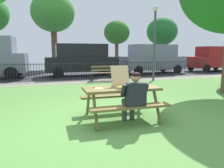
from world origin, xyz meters
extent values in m
cube|color=#5F9846|center=(0.00, 1.54, -0.01)|extent=(28.00, 11.07, 0.02)
cube|color=gray|center=(0.00, 6.37, 0.00)|extent=(28.00, 1.40, 0.01)
cube|color=#38383D|center=(0.00, 10.56, -0.01)|extent=(28.00, 6.97, 0.01)
cube|color=brown|center=(0.38, -0.05, 0.74)|extent=(1.81, 0.78, 0.06)
cube|color=brown|center=(0.37, -0.65, 0.44)|extent=(1.80, 0.30, 0.05)
cube|color=brown|center=(0.39, 0.55, 0.44)|extent=(1.80, 0.30, 0.05)
cylinder|color=brown|center=(-0.36, -0.46, 0.35)|extent=(0.07, 0.43, 0.74)
cylinder|color=brown|center=(-0.35, 0.37, 0.35)|extent=(0.07, 0.43, 0.74)
cylinder|color=brown|center=(1.11, -0.48, 0.35)|extent=(0.07, 0.43, 0.74)
cylinder|color=brown|center=(1.12, 0.35, 0.35)|extent=(0.07, 0.43, 0.74)
cube|color=tan|center=(0.43, -0.11, 0.78)|extent=(0.49, 0.49, 0.01)
cube|color=silver|center=(0.43, -0.11, 0.78)|extent=(0.45, 0.45, 0.00)
cube|color=tan|center=(0.44, -0.33, 0.80)|extent=(0.47, 0.04, 0.04)
cube|color=tan|center=(0.41, 0.12, 0.80)|extent=(0.47, 0.04, 0.04)
cube|color=tan|center=(0.20, -0.12, 0.80)|extent=(0.04, 0.47, 0.04)
cube|color=tan|center=(0.65, -0.09, 0.80)|extent=(0.04, 0.47, 0.04)
cube|color=tan|center=(0.41, 0.14, 1.05)|extent=(0.47, 0.16, 0.45)
cylinder|color=tan|center=(0.43, -0.11, 0.79)|extent=(0.40, 0.40, 0.01)
cylinder|color=#F1CA5A|center=(0.43, -0.11, 0.80)|extent=(0.36, 0.36, 0.00)
pyramid|color=#EDD063|center=(-0.16, 0.00, 0.78)|extent=(0.24, 0.27, 0.01)
cube|color=tan|center=(-0.21, 0.10, 0.78)|extent=(0.17, 0.11, 0.02)
cylinder|color=#454545|center=(0.39, -0.23, 0.22)|extent=(0.12, 0.12, 0.44)
cylinder|color=#454545|center=(0.39, -0.44, 0.47)|extent=(0.15, 0.42, 0.15)
cylinder|color=#454545|center=(0.59, -0.24, 0.22)|extent=(0.12, 0.12, 0.44)
cylinder|color=#454545|center=(0.59, -0.45, 0.47)|extent=(0.15, 0.42, 0.15)
cube|color=#1E2328|center=(0.48, -0.65, 0.70)|extent=(0.42, 0.22, 0.52)
cylinder|color=#1E2328|center=(0.22, -0.60, 0.80)|extent=(0.09, 0.21, 0.31)
cylinder|color=#1E2328|center=(0.74, -0.61, 0.80)|extent=(0.09, 0.21, 0.31)
sphere|color=tan|center=(0.48, -0.63, 1.08)|extent=(0.21, 0.21, 0.21)
ellipsoid|color=black|center=(0.48, -0.64, 1.13)|extent=(0.21, 0.20, 0.12)
cylinder|color=black|center=(0.00, 7.07, 0.93)|extent=(18.75, 0.03, 0.03)
cylinder|color=black|center=(0.00, 7.07, 0.15)|extent=(18.75, 0.03, 0.03)
cylinder|color=black|center=(-3.52, 7.07, 0.51)|extent=(0.02, 0.02, 1.01)
cylinder|color=black|center=(-3.38, 7.07, 0.51)|extent=(0.02, 0.02, 1.01)
cylinder|color=black|center=(-3.24, 7.07, 0.51)|extent=(0.02, 0.02, 1.01)
cylinder|color=black|center=(-3.10, 7.07, 0.51)|extent=(0.02, 0.02, 1.01)
cylinder|color=black|center=(-2.96, 7.07, 0.51)|extent=(0.02, 0.02, 1.01)
cylinder|color=black|center=(-2.82, 7.07, 0.51)|extent=(0.02, 0.02, 1.01)
cylinder|color=black|center=(-2.68, 7.07, 0.51)|extent=(0.02, 0.02, 1.01)
cylinder|color=black|center=(-2.54, 7.07, 0.51)|extent=(0.02, 0.02, 1.01)
cylinder|color=black|center=(-2.40, 7.07, 0.51)|extent=(0.02, 0.02, 1.01)
cylinder|color=black|center=(-2.26, 7.07, 0.51)|extent=(0.02, 0.02, 1.01)
cylinder|color=black|center=(-2.11, 7.07, 0.51)|extent=(0.02, 0.02, 1.01)
cylinder|color=black|center=(-1.97, 7.07, 0.51)|extent=(0.02, 0.02, 1.01)
cylinder|color=black|center=(-1.83, 7.07, 0.51)|extent=(0.02, 0.02, 1.01)
cylinder|color=black|center=(-1.69, 7.07, 0.51)|extent=(0.02, 0.02, 1.01)
cylinder|color=black|center=(-1.55, 7.07, 0.51)|extent=(0.02, 0.02, 1.01)
cylinder|color=black|center=(-1.41, 7.07, 0.51)|extent=(0.02, 0.02, 1.01)
cylinder|color=black|center=(-1.27, 7.07, 0.51)|extent=(0.02, 0.02, 1.01)
cylinder|color=black|center=(-1.13, 7.07, 0.51)|extent=(0.02, 0.02, 1.01)
cylinder|color=black|center=(-0.99, 7.07, 0.51)|extent=(0.02, 0.02, 1.01)
cylinder|color=black|center=(-0.85, 7.07, 0.51)|extent=(0.02, 0.02, 1.01)
cylinder|color=black|center=(-0.70, 7.07, 0.51)|extent=(0.02, 0.02, 1.01)
cylinder|color=black|center=(-0.56, 7.07, 0.51)|extent=(0.02, 0.02, 1.01)
cylinder|color=black|center=(-0.42, 7.07, 0.51)|extent=(0.02, 0.02, 1.01)
cylinder|color=black|center=(-0.28, 7.07, 0.51)|extent=(0.02, 0.02, 1.01)
cylinder|color=black|center=(-0.14, 7.07, 0.51)|extent=(0.02, 0.02, 1.01)
cylinder|color=black|center=(0.00, 7.07, 0.51)|extent=(0.02, 0.02, 1.01)
cylinder|color=black|center=(0.14, 7.07, 0.51)|extent=(0.02, 0.02, 1.01)
cylinder|color=black|center=(0.28, 7.07, 0.51)|extent=(0.02, 0.02, 1.01)
cylinder|color=black|center=(0.42, 7.07, 0.51)|extent=(0.02, 0.02, 1.01)
cylinder|color=black|center=(0.56, 7.07, 0.51)|extent=(0.02, 0.02, 1.01)
cylinder|color=black|center=(0.70, 7.07, 0.51)|extent=(0.02, 0.02, 1.01)
cylinder|color=black|center=(0.85, 7.07, 0.51)|extent=(0.02, 0.02, 1.01)
cylinder|color=black|center=(0.99, 7.07, 0.51)|extent=(0.02, 0.02, 1.01)
cylinder|color=black|center=(1.13, 7.07, 0.51)|extent=(0.02, 0.02, 1.01)
cylinder|color=black|center=(1.27, 7.07, 0.51)|extent=(0.02, 0.02, 1.01)
cylinder|color=black|center=(1.41, 7.07, 0.51)|extent=(0.02, 0.02, 1.01)
cylinder|color=black|center=(1.55, 7.07, 0.51)|extent=(0.02, 0.02, 1.01)
cylinder|color=black|center=(1.69, 7.07, 0.51)|extent=(0.02, 0.02, 1.01)
cylinder|color=black|center=(1.83, 7.07, 0.51)|extent=(0.02, 0.02, 1.01)
cylinder|color=black|center=(1.97, 7.07, 0.51)|extent=(0.02, 0.02, 1.01)
cylinder|color=black|center=(2.11, 7.07, 0.51)|extent=(0.02, 0.02, 1.01)
cylinder|color=black|center=(2.26, 7.07, 0.51)|extent=(0.02, 0.02, 1.01)
cylinder|color=black|center=(2.40, 7.07, 0.51)|extent=(0.02, 0.02, 1.01)
cylinder|color=black|center=(2.54, 7.07, 0.51)|extent=(0.02, 0.02, 1.01)
cylinder|color=black|center=(2.68, 7.07, 0.51)|extent=(0.02, 0.02, 1.01)
cylinder|color=black|center=(2.82, 7.07, 0.51)|extent=(0.02, 0.02, 1.01)
cylinder|color=black|center=(2.96, 7.07, 0.51)|extent=(0.02, 0.02, 1.01)
cylinder|color=black|center=(3.10, 7.07, 0.51)|extent=(0.02, 0.02, 1.01)
cylinder|color=black|center=(3.24, 7.07, 0.51)|extent=(0.02, 0.02, 1.01)
cylinder|color=black|center=(3.38, 7.07, 0.51)|extent=(0.02, 0.02, 1.01)
cylinder|color=black|center=(3.52, 7.07, 0.51)|extent=(0.02, 0.02, 1.01)
cylinder|color=black|center=(3.67, 7.07, 0.51)|extent=(0.02, 0.02, 1.01)
cylinder|color=black|center=(3.81, 7.07, 0.51)|extent=(0.02, 0.02, 1.01)
cylinder|color=black|center=(3.95, 7.07, 0.51)|extent=(0.02, 0.02, 1.01)
cylinder|color=black|center=(4.09, 7.07, 0.51)|extent=(0.02, 0.02, 1.01)
cylinder|color=black|center=(4.23, 7.07, 0.51)|extent=(0.02, 0.02, 1.01)
cylinder|color=black|center=(4.37, 7.07, 0.51)|extent=(0.02, 0.02, 1.01)
cylinder|color=black|center=(4.51, 7.07, 0.51)|extent=(0.02, 0.02, 1.01)
cylinder|color=black|center=(4.65, 7.07, 0.51)|extent=(0.02, 0.02, 1.01)
cylinder|color=black|center=(4.79, 7.07, 0.51)|extent=(0.02, 0.02, 1.01)
cylinder|color=black|center=(4.93, 7.07, 0.51)|extent=(0.02, 0.02, 1.01)
cylinder|color=black|center=(5.07, 7.07, 0.51)|extent=(0.02, 0.02, 1.01)
cylinder|color=black|center=(5.22, 7.07, 0.51)|extent=(0.02, 0.02, 1.01)
cylinder|color=black|center=(5.36, 7.07, 0.51)|extent=(0.02, 0.02, 1.01)
cylinder|color=black|center=(5.50, 7.07, 0.51)|extent=(0.02, 0.02, 1.01)
cylinder|color=black|center=(5.64, 7.07, 0.51)|extent=(0.02, 0.02, 1.01)
cylinder|color=black|center=(5.78, 7.07, 0.51)|extent=(0.02, 0.02, 1.01)
cylinder|color=black|center=(5.92, 7.07, 0.51)|extent=(0.02, 0.02, 1.01)
cylinder|color=black|center=(6.06, 7.07, 0.51)|extent=(0.02, 0.02, 1.01)
cylinder|color=black|center=(6.20, 7.07, 0.51)|extent=(0.02, 0.02, 1.01)
cylinder|color=black|center=(6.34, 7.07, 0.51)|extent=(0.02, 0.02, 1.01)
cylinder|color=black|center=(6.48, 7.07, 0.51)|extent=(0.02, 0.02, 1.01)
cylinder|color=black|center=(6.63, 7.07, 0.51)|extent=(0.02, 0.02, 1.01)
cylinder|color=black|center=(6.77, 7.07, 0.51)|extent=(0.02, 0.02, 1.01)
cylinder|color=black|center=(6.91, 7.07, 0.51)|extent=(0.02, 0.02, 1.01)
cylinder|color=black|center=(7.05, 7.07, 0.51)|extent=(0.02, 0.02, 1.01)
cylinder|color=black|center=(7.19, 7.07, 0.51)|extent=(0.02, 0.02, 1.01)
cylinder|color=black|center=(7.33, 7.07, 0.51)|extent=(0.02, 0.02, 1.01)
cylinder|color=black|center=(7.47, 7.07, 0.51)|extent=(0.02, 0.02, 1.01)
cylinder|color=black|center=(7.61, 7.07, 0.51)|extent=(0.02, 0.02, 1.01)
cylinder|color=black|center=(7.75, 7.07, 0.51)|extent=(0.02, 0.02, 1.01)
cylinder|color=black|center=(7.89, 7.07, 0.51)|extent=(0.02, 0.02, 1.01)
cylinder|color=black|center=(8.04, 7.07, 0.51)|extent=(0.02, 0.02, 1.01)
cylinder|color=black|center=(8.18, 7.07, 0.51)|extent=(0.02, 0.02, 1.01)
cylinder|color=black|center=(8.32, 7.07, 0.51)|extent=(0.02, 0.02, 1.01)
cylinder|color=black|center=(8.46, 7.07, 0.51)|extent=(0.02, 0.02, 1.01)
cylinder|color=black|center=(8.60, 7.07, 0.51)|extent=(0.02, 0.02, 1.01)
cylinder|color=black|center=(8.74, 7.07, 0.51)|extent=(0.02, 0.02, 1.01)
cylinder|color=black|center=(8.88, 7.07, 0.51)|extent=(0.02, 0.02, 1.01)
cylinder|color=black|center=(9.02, 7.07, 0.51)|extent=(0.02, 0.02, 1.01)
cylinder|color=black|center=(9.16, 7.07, 0.51)|extent=(0.02, 0.02, 1.01)
cylinder|color=black|center=(9.30, 7.07, 0.51)|extent=(0.02, 0.02, 1.01)
cube|color=brown|center=(1.76, 6.44, 0.44)|extent=(1.60, 0.23, 0.04)
cube|color=brown|center=(1.75, 6.30, 0.44)|extent=(1.60, 0.23, 0.04)
cube|color=brown|center=(1.74, 6.16, 0.44)|extent=(1.60, 0.23, 0.04)
cube|color=brown|center=(1.73, 6.10, 0.62)|extent=(1.60, 0.19, 0.11)
cube|color=brown|center=(1.73, 6.10, 0.80)|extent=(1.60, 0.19, 0.11)
cube|color=black|center=(2.50, 6.19, 0.22)|extent=(0.09, 0.44, 0.44)
cube|color=black|center=(0.99, 6.32, 0.22)|extent=(0.09, 0.44, 0.44)
cylinder|color=#4C4C51|center=(4.37, 5.65, 1.87)|extent=(0.12, 0.12, 3.75)
sphere|color=white|center=(4.37, 5.65, 3.87)|extent=(0.28, 0.28, 0.28)
cube|color=#262D38|center=(-3.67, 8.95, 1.98)|extent=(0.10, 1.67, 0.82)
cylinder|color=black|center=(-3.21, 7.95, 0.38)|extent=(0.76, 0.14, 0.76)
cylinder|color=black|center=(-3.14, 9.91, 0.38)|extent=(0.76, 0.14, 0.76)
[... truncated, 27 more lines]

